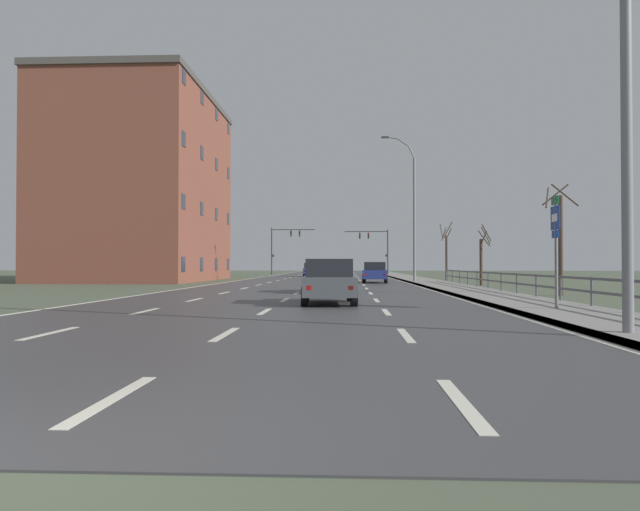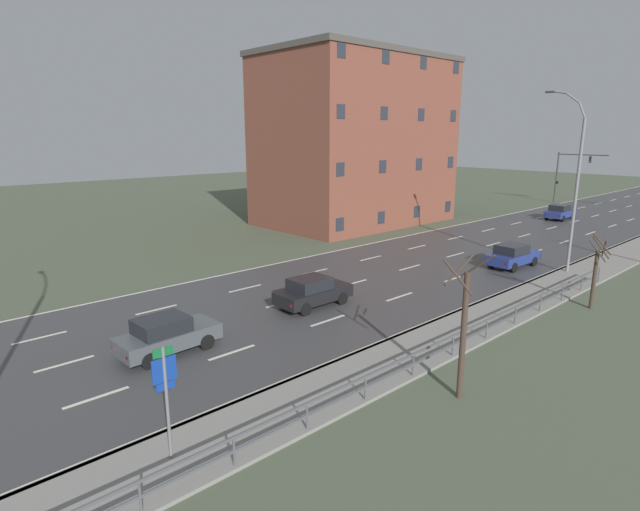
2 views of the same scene
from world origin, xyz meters
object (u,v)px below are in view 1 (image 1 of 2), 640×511
(traffic_signal_right, at_px, (377,243))
(car_far_left, at_px, (329,281))
(brick_building, at_px, (142,187))
(car_distant, at_px, (327,276))
(street_lamp_foreground, at_px, (616,33))
(car_far_right, at_px, (311,270))
(highway_sign, at_px, (556,237))
(car_near_right, at_px, (375,272))
(street_lamp_midground, at_px, (412,211))
(traffic_signal_left, at_px, (282,242))

(traffic_signal_right, height_order, car_far_left, traffic_signal_right)
(car_far_left, height_order, brick_building, brick_building)
(car_distant, bearing_deg, street_lamp_foreground, -70.65)
(car_far_right, bearing_deg, highway_sign, -79.61)
(street_lamp_foreground, height_order, brick_building, brick_building)
(car_near_right, bearing_deg, street_lamp_midground, 25.50)
(street_lamp_midground, relative_size, brick_building, 0.62)
(traffic_signal_right, height_order, car_near_right, traffic_signal_right)
(traffic_signal_right, bearing_deg, car_near_right, -93.24)
(street_lamp_foreground, relative_size, car_far_right, 2.84)
(traffic_signal_left, distance_m, brick_building, 31.27)
(street_lamp_foreground, distance_m, traffic_signal_left, 68.84)
(traffic_signal_right, xyz_separation_m, car_far_right, (-8.06, -12.35, -3.43))
(highway_sign, height_order, car_distant, highway_sign)
(traffic_signal_left, bearing_deg, highway_sign, -76.46)
(street_lamp_foreground, distance_m, car_distant, 18.92)
(traffic_signal_left, xyz_separation_m, car_far_right, (4.80, -13.10, -3.65))
(car_distant, bearing_deg, car_far_right, 94.85)
(traffic_signal_right, distance_m, car_far_left, 57.94)
(street_lamp_foreground, bearing_deg, highway_sign, 80.69)
(street_lamp_midground, xyz_separation_m, traffic_signal_left, (-13.87, 33.76, -1.10))
(street_lamp_midground, bearing_deg, car_far_right, 113.70)
(street_lamp_foreground, xyz_separation_m, highway_sign, (0.97, 5.88, -3.56))
(street_lamp_midground, xyz_separation_m, car_far_left, (-5.69, -24.63, -4.75))
(street_lamp_midground, height_order, brick_building, brick_building)
(street_lamp_foreground, distance_m, highway_sign, 6.94)
(highway_sign, bearing_deg, car_far_left, 154.66)
(car_near_right, bearing_deg, traffic_signal_left, 110.22)
(street_lamp_foreground, bearing_deg, car_near_right, 95.18)
(traffic_signal_right, bearing_deg, car_far_left, -94.65)
(street_lamp_foreground, height_order, traffic_signal_left, street_lamp_foreground)
(traffic_signal_right, relative_size, car_far_left, 1.46)
(street_lamp_foreground, relative_size, traffic_signal_left, 1.83)
(street_lamp_midground, distance_m, traffic_signal_left, 36.52)
(street_lamp_midground, xyz_separation_m, highway_sign, (0.95, -27.77, -3.38))
(street_lamp_foreground, distance_m, car_far_left, 11.75)
(car_far_left, xyz_separation_m, brick_building, (-16.93, 28.58, 7.23))
(highway_sign, distance_m, car_far_right, 49.48)
(traffic_signal_left, height_order, brick_building, brick_building)
(street_lamp_foreground, xyz_separation_m, car_near_right, (-2.94, 32.43, -4.92))
(traffic_signal_right, height_order, car_far_right, traffic_signal_right)
(highway_sign, relative_size, car_distant, 0.82)
(car_far_left, bearing_deg, street_lamp_midground, 74.23)
(highway_sign, relative_size, car_far_left, 0.81)
(car_distant, bearing_deg, street_lamp_midground, 70.01)
(street_lamp_midground, height_order, car_near_right, street_lamp_midground)
(street_lamp_midground, xyz_separation_m, brick_building, (-22.62, 3.95, 2.48))
(highway_sign, xyz_separation_m, traffic_signal_right, (-1.96, 60.79, 2.07))
(car_far_left, xyz_separation_m, car_near_right, (2.74, 23.40, 0.00))
(car_far_right, bearing_deg, street_lamp_midground, -67.60)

